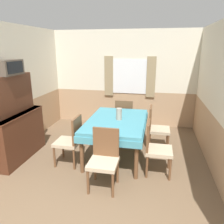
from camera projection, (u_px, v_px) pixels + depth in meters
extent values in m
cube|color=silver|center=(124.00, 61.00, 5.92)|extent=(4.31, 0.05, 1.65)
cube|color=tan|center=(123.00, 107.00, 6.29)|extent=(4.31, 0.05, 0.95)
cube|color=white|center=(130.00, 77.00, 5.97)|extent=(1.02, 0.01, 0.93)
cube|color=#998460|center=(109.00, 76.00, 6.06)|extent=(0.24, 0.03, 1.09)
cube|color=#998460|center=(151.00, 77.00, 5.84)|extent=(0.24, 0.03, 1.09)
cube|color=silver|center=(4.00, 67.00, 4.21)|extent=(0.05, 4.83, 1.65)
cube|color=tan|center=(13.00, 130.00, 4.57)|extent=(0.05, 4.83, 0.95)
cube|color=tan|center=(215.00, 146.00, 3.80)|extent=(0.05, 4.83, 0.95)
cube|color=teal|center=(117.00, 121.00, 4.29)|extent=(1.11, 1.67, 0.06)
cube|color=teal|center=(117.00, 125.00, 4.32)|extent=(1.14, 1.70, 0.12)
cylinder|color=brown|center=(82.00, 154.00, 3.79)|extent=(0.07, 0.07, 0.71)
cylinder|color=brown|center=(136.00, 159.00, 3.60)|extent=(0.07, 0.07, 0.71)
cylinder|color=brown|center=(103.00, 125.00, 5.21)|extent=(0.07, 0.07, 0.71)
cylinder|color=brown|center=(143.00, 128.00, 5.02)|extent=(0.07, 0.07, 0.71)
cylinder|color=brown|center=(169.00, 158.00, 3.95)|extent=(0.04, 0.04, 0.40)
cylinder|color=brown|center=(170.00, 169.00, 3.59)|extent=(0.04, 0.04, 0.40)
cylinder|color=brown|center=(148.00, 156.00, 4.03)|extent=(0.04, 0.04, 0.40)
cylinder|color=brown|center=(147.00, 167.00, 3.67)|extent=(0.04, 0.04, 0.40)
cube|color=tan|center=(159.00, 151.00, 3.74)|extent=(0.44, 0.44, 0.06)
cube|color=brown|center=(148.00, 135.00, 3.71)|extent=(0.04, 0.42, 0.47)
cylinder|color=brown|center=(119.00, 124.00, 5.72)|extent=(0.04, 0.04, 0.40)
cylinder|color=brown|center=(133.00, 125.00, 5.64)|extent=(0.04, 0.04, 0.40)
cylinder|color=brown|center=(116.00, 129.00, 5.36)|extent=(0.04, 0.04, 0.40)
cylinder|color=brown|center=(131.00, 130.00, 5.28)|extent=(0.04, 0.04, 0.40)
cube|color=tan|center=(125.00, 119.00, 5.43)|extent=(0.44, 0.44, 0.06)
cube|color=brown|center=(124.00, 110.00, 5.17)|extent=(0.42, 0.04, 0.47)
cylinder|color=brown|center=(167.00, 137.00, 4.90)|extent=(0.04, 0.04, 0.40)
cylinder|color=brown|center=(168.00, 144.00, 4.54)|extent=(0.04, 0.04, 0.40)
cylinder|color=brown|center=(150.00, 136.00, 4.97)|extent=(0.04, 0.04, 0.40)
cylinder|color=brown|center=(149.00, 142.00, 4.62)|extent=(0.04, 0.04, 0.40)
cube|color=tan|center=(159.00, 130.00, 4.69)|extent=(0.44, 0.44, 0.06)
cube|color=brown|center=(150.00, 117.00, 4.66)|extent=(0.04, 0.42, 0.47)
cylinder|color=brown|center=(113.00, 185.00, 3.18)|extent=(0.04, 0.04, 0.40)
cylinder|color=brown|center=(88.00, 182.00, 3.25)|extent=(0.04, 0.04, 0.40)
cylinder|color=brown|center=(117.00, 171.00, 3.54)|extent=(0.04, 0.04, 0.40)
cylinder|color=brown|center=(95.00, 169.00, 3.61)|extent=(0.04, 0.04, 0.40)
cube|color=tan|center=(103.00, 163.00, 3.33)|extent=(0.44, 0.44, 0.06)
cube|color=brown|center=(106.00, 142.00, 3.44)|extent=(0.42, 0.04, 0.47)
cylinder|color=brown|center=(54.00, 157.00, 4.00)|extent=(0.04, 0.04, 0.40)
cylinder|color=brown|center=(63.00, 148.00, 4.35)|extent=(0.04, 0.04, 0.40)
cylinder|color=brown|center=(74.00, 159.00, 3.92)|extent=(0.04, 0.04, 0.40)
cylinder|color=brown|center=(81.00, 150.00, 4.28)|extent=(0.04, 0.04, 0.40)
cube|color=tan|center=(68.00, 142.00, 4.07)|extent=(0.44, 0.44, 0.06)
cube|color=brown|center=(77.00, 130.00, 3.96)|extent=(0.04, 0.42, 0.47)
cube|color=#4C2819|center=(17.00, 136.00, 4.29)|extent=(0.44, 1.28, 0.92)
cube|color=brown|center=(14.00, 114.00, 4.16)|extent=(0.46, 1.30, 0.02)
cube|color=#4C2819|center=(9.00, 95.00, 4.07)|extent=(0.24, 1.16, 0.73)
cube|color=#51473D|center=(8.00, 67.00, 3.93)|extent=(0.28, 0.54, 0.28)
cube|color=black|center=(15.00, 67.00, 3.90)|extent=(0.01, 0.44, 0.21)
cylinder|color=#A39989|center=(119.00, 114.00, 4.25)|extent=(0.11, 0.11, 0.23)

